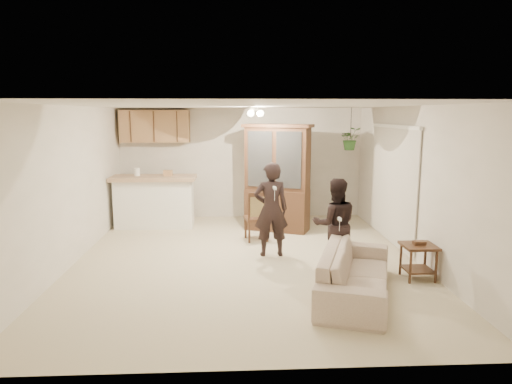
{
  "coord_description": "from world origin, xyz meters",
  "views": [
    {
      "loc": [
        -0.18,
        -7.18,
        2.38
      ],
      "look_at": [
        0.2,
        0.4,
        1.07
      ],
      "focal_mm": 32.0,
      "sensor_mm": 36.0,
      "label": 1
    }
  ],
  "objects_px": {
    "adult": "(271,203)",
    "chair_bar": "(155,211)",
    "side_table": "(418,261)",
    "chair_hutch_right": "(256,226)",
    "china_hutch": "(277,179)",
    "chair_hutch_left": "(274,209)",
    "child": "(335,227)",
    "sofa": "(355,268)"
  },
  "relations": [
    {
      "from": "adult",
      "to": "chair_bar",
      "type": "relative_size",
      "value": 1.72
    },
    {
      "from": "side_table",
      "to": "chair_hutch_right",
      "type": "distance_m",
      "value": 3.13
    },
    {
      "from": "adult",
      "to": "chair_hutch_right",
      "type": "xyz_separation_m",
      "value": [
        -0.2,
        0.96,
        -0.63
      ]
    },
    {
      "from": "side_table",
      "to": "chair_bar",
      "type": "bearing_deg",
      "value": 141.13
    },
    {
      "from": "side_table",
      "to": "chair_hutch_right",
      "type": "bearing_deg",
      "value": 135.8
    },
    {
      "from": "china_hutch",
      "to": "adult",
      "type": "bearing_deg",
      "value": -76.28
    },
    {
      "from": "side_table",
      "to": "chair_hutch_left",
      "type": "bearing_deg",
      "value": 116.29
    },
    {
      "from": "china_hutch",
      "to": "chair_hutch_right",
      "type": "xyz_separation_m",
      "value": [
        -0.47,
        -0.75,
        -0.8
      ]
    },
    {
      "from": "chair_hutch_left",
      "to": "chair_hutch_right",
      "type": "bearing_deg",
      "value": -71.32
    },
    {
      "from": "adult",
      "to": "child",
      "type": "distance_m",
      "value": 1.21
    },
    {
      "from": "chair_hutch_right",
      "to": "adult",
      "type": "bearing_deg",
      "value": 91.57
    },
    {
      "from": "china_hutch",
      "to": "sofa",
      "type": "bearing_deg",
      "value": -55.9
    },
    {
      "from": "child",
      "to": "china_hutch",
      "type": "xyz_separation_m",
      "value": [
        -0.65,
        2.46,
        0.4
      ]
    },
    {
      "from": "chair_bar",
      "to": "chair_hutch_right",
      "type": "xyz_separation_m",
      "value": [
        2.14,
        -1.35,
        -0.03
      ]
    },
    {
      "from": "side_table",
      "to": "chair_hutch_right",
      "type": "height_order",
      "value": "chair_hutch_right"
    },
    {
      "from": "side_table",
      "to": "chair_hutch_left",
      "type": "distance_m",
      "value": 4.02
    },
    {
      "from": "adult",
      "to": "chair_bar",
      "type": "distance_m",
      "value": 3.34
    },
    {
      "from": "chair_hutch_right",
      "to": "china_hutch",
      "type": "bearing_deg",
      "value": -131.86
    },
    {
      "from": "sofa",
      "to": "chair_hutch_left",
      "type": "relative_size",
      "value": 1.82
    },
    {
      "from": "side_table",
      "to": "chair_hutch_left",
      "type": "height_order",
      "value": "chair_hutch_left"
    },
    {
      "from": "adult",
      "to": "side_table",
      "type": "relative_size",
      "value": 3.17
    },
    {
      "from": "child",
      "to": "chair_bar",
      "type": "xyz_separation_m",
      "value": [
        -3.25,
        3.06,
        -0.38
      ]
    },
    {
      "from": "chair_hutch_right",
      "to": "sofa",
      "type": "bearing_deg",
      "value": 103.22
    },
    {
      "from": "sofa",
      "to": "chair_hutch_left",
      "type": "xyz_separation_m",
      "value": [
        -0.71,
        4.16,
        -0.08
      ]
    },
    {
      "from": "adult",
      "to": "side_table",
      "type": "bearing_deg",
      "value": 145.38
    },
    {
      "from": "chair_bar",
      "to": "chair_hutch_left",
      "type": "relative_size",
      "value": 1.02
    },
    {
      "from": "chair_hutch_left",
      "to": "chair_bar",
      "type": "bearing_deg",
      "value": -141.77
    },
    {
      "from": "sofa",
      "to": "child",
      "type": "height_order",
      "value": "child"
    },
    {
      "from": "chair_bar",
      "to": "sofa",
      "type": "bearing_deg",
      "value": -33.35
    },
    {
      "from": "child",
      "to": "china_hutch",
      "type": "relative_size",
      "value": 0.62
    },
    {
      "from": "child",
      "to": "chair_hutch_right",
      "type": "height_order",
      "value": "child"
    },
    {
      "from": "china_hutch",
      "to": "side_table",
      "type": "bearing_deg",
      "value": -36.06
    },
    {
      "from": "chair_hutch_left",
      "to": "side_table",
      "type": "bearing_deg",
      "value": -27.2
    },
    {
      "from": "chair_hutch_left",
      "to": "chair_hutch_right",
      "type": "xyz_separation_m",
      "value": [
        -0.46,
        -1.43,
        -0.02
      ]
    },
    {
      "from": "chair_hutch_left",
      "to": "child",
      "type": "bearing_deg",
      "value": -41.73
    },
    {
      "from": "adult",
      "to": "child",
      "type": "relative_size",
      "value": 1.33
    },
    {
      "from": "china_hutch",
      "to": "chair_hutch_left",
      "type": "height_order",
      "value": "china_hutch"
    },
    {
      "from": "chair_hutch_left",
      "to": "chair_hutch_right",
      "type": "height_order",
      "value": "chair_hutch_left"
    },
    {
      "from": "adult",
      "to": "chair_hutch_left",
      "type": "distance_m",
      "value": 2.48
    },
    {
      "from": "china_hutch",
      "to": "chair_hutch_right",
      "type": "distance_m",
      "value": 1.19
    },
    {
      "from": "china_hutch",
      "to": "chair_hutch_left",
      "type": "bearing_deg",
      "value": 113.34
    },
    {
      "from": "side_table",
      "to": "china_hutch",
      "type": "bearing_deg",
      "value": 121.22
    }
  ]
}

